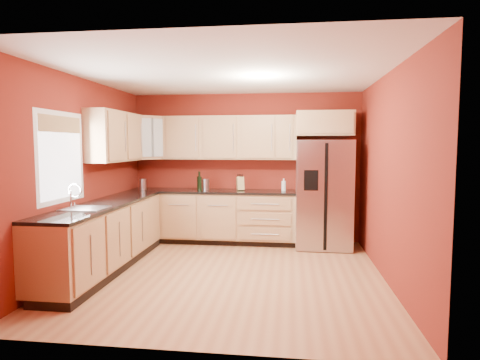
{
  "coord_description": "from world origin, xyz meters",
  "views": [
    {
      "loc": [
        0.8,
        -5.09,
        1.7
      ],
      "look_at": [
        0.05,
        0.9,
        1.17
      ],
      "focal_mm": 30.0,
      "sensor_mm": 36.0,
      "label": 1
    }
  ],
  "objects_px": {
    "refrigerator": "(323,194)",
    "wine_bottle_a": "(199,181)",
    "soap_dispenser": "(284,185)",
    "knife_block": "(240,184)",
    "canister_left": "(143,184)"
  },
  "relations": [
    {
      "from": "refrigerator",
      "to": "wine_bottle_a",
      "type": "distance_m",
      "value": 2.13
    },
    {
      "from": "soap_dispenser",
      "to": "knife_block",
      "type": "bearing_deg",
      "value": 179.73
    },
    {
      "from": "refrigerator",
      "to": "soap_dispenser",
      "type": "bearing_deg",
      "value": 171.37
    },
    {
      "from": "canister_left",
      "to": "wine_bottle_a",
      "type": "xyz_separation_m",
      "value": [
        0.98,
        0.09,
        0.07
      ]
    },
    {
      "from": "knife_block",
      "to": "refrigerator",
      "type": "bearing_deg",
      "value": -23.66
    },
    {
      "from": "wine_bottle_a",
      "to": "refrigerator",
      "type": "bearing_deg",
      "value": -2.32
    },
    {
      "from": "canister_left",
      "to": "knife_block",
      "type": "xyz_separation_m",
      "value": [
        1.71,
        0.11,
        0.02
      ]
    },
    {
      "from": "refrigerator",
      "to": "knife_block",
      "type": "distance_m",
      "value": 1.41
    },
    {
      "from": "canister_left",
      "to": "soap_dispenser",
      "type": "bearing_deg",
      "value": 2.46
    },
    {
      "from": "canister_left",
      "to": "knife_block",
      "type": "bearing_deg",
      "value": 3.64
    },
    {
      "from": "refrigerator",
      "to": "knife_block",
      "type": "bearing_deg",
      "value": 175.78
    },
    {
      "from": "refrigerator",
      "to": "knife_block",
      "type": "height_order",
      "value": "refrigerator"
    },
    {
      "from": "refrigerator",
      "to": "canister_left",
      "type": "bearing_deg",
      "value": -179.9
    },
    {
      "from": "wine_bottle_a",
      "to": "knife_block",
      "type": "bearing_deg",
      "value": 1.36
    },
    {
      "from": "refrigerator",
      "to": "knife_block",
      "type": "xyz_separation_m",
      "value": [
        -1.4,
        0.1,
        0.15
      ]
    }
  ]
}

